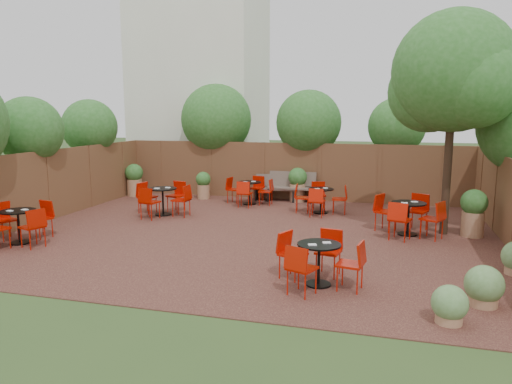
# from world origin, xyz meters

# --- Properties ---
(ground) EXTENTS (80.00, 80.00, 0.00)m
(ground) POSITION_xyz_m (0.00, 0.00, 0.00)
(ground) COLOR #354F23
(ground) RESTS_ON ground
(courtyard_paving) EXTENTS (12.00, 10.00, 0.02)m
(courtyard_paving) POSITION_xyz_m (0.00, 0.00, 0.01)
(courtyard_paving) COLOR #3D1D19
(courtyard_paving) RESTS_ON ground
(fence_back) EXTENTS (12.00, 0.08, 2.00)m
(fence_back) POSITION_xyz_m (0.00, 5.00, 1.00)
(fence_back) COLOR brown
(fence_back) RESTS_ON ground
(fence_left) EXTENTS (0.08, 10.00, 2.00)m
(fence_left) POSITION_xyz_m (-6.00, 0.00, 1.00)
(fence_left) COLOR brown
(fence_left) RESTS_ON ground
(neighbour_building) EXTENTS (5.00, 4.00, 8.00)m
(neighbour_building) POSITION_xyz_m (-4.50, 8.00, 4.00)
(neighbour_building) COLOR silver
(neighbour_building) RESTS_ON ground
(overhang_foliage) EXTENTS (15.90, 10.87, 2.73)m
(overhang_foliage) POSITION_xyz_m (-1.68, 2.46, 2.72)
(overhang_foliage) COLOR #28611F
(overhang_foliage) RESTS_ON ground
(courtyard_tree) EXTENTS (2.99, 2.92, 5.46)m
(courtyard_tree) POSITION_xyz_m (4.67, 1.23, 3.86)
(courtyard_tree) COLOR black
(courtyard_tree) RESTS_ON courtyard_paving
(park_bench_left) EXTENTS (1.47, 0.51, 0.90)m
(park_bench_left) POSITION_xyz_m (-0.45, 4.62, 0.48)
(park_bench_left) COLOR brown
(park_bench_left) RESTS_ON courtyard_paving
(park_bench_right) EXTENTS (1.66, 0.60, 1.02)m
(park_bench_right) POSITION_xyz_m (0.11, 4.63, 0.54)
(park_bench_right) COLOR brown
(park_bench_right) RESTS_ON courtyard_paving
(bistro_tables) EXTENTS (10.50, 8.56, 0.95)m
(bistro_tables) POSITION_xyz_m (-0.34, 0.53, 0.48)
(bistro_tables) COLOR black
(bistro_tables) RESTS_ON courtyard_paving
(planters) EXTENTS (11.63, 4.13, 1.17)m
(planters) POSITION_xyz_m (-0.46, 3.47, 0.63)
(planters) COLOR #9D704E
(planters) RESTS_ON courtyard_paving
(low_shrubs) EXTENTS (2.06, 3.18, 0.66)m
(low_shrubs) POSITION_xyz_m (4.98, -3.03, 0.32)
(low_shrubs) COLOR #9D704E
(low_shrubs) RESTS_ON courtyard_paving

